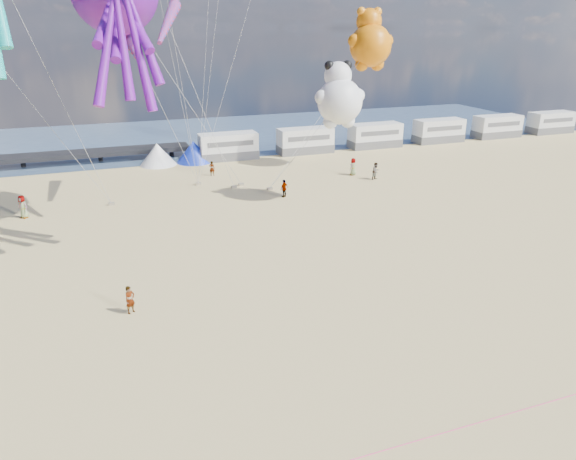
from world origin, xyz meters
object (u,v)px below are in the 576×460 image
object	(u,v)px
beachgoer_0	(353,167)
beachgoer_1	(376,171)
motorhome_0	(228,146)
motorhome_4	(497,126)
standing_person	(130,300)
beachgoer_5	(212,168)
motorhome_3	(439,131)
sandbag_b	(241,184)
motorhome_5	(551,122)
tent_white	(158,154)
motorhome_2	(375,135)
motorhome_1	(305,141)
sandbag_c	(270,189)
sandbag_d	(234,187)
beachgoer_6	(23,207)
windsock_right	(135,51)
sandbag_a	(112,204)
beachgoer_3	(284,188)
sandbag_e	(198,184)
kite_panda	(340,101)
windsock_mid	(168,23)
tent_blue	(194,152)
kite_teddy_orange	(370,46)

from	to	relation	value
beachgoer_0	beachgoer_1	bearing A→B (deg)	93.08
motorhome_0	motorhome_4	size ratio (longest dim) A/B	1.00
standing_person	beachgoer_5	distance (m)	27.31
motorhome_3	sandbag_b	world-z (taller)	motorhome_3
motorhome_5	tent_white	xyz separation A→B (m)	(-55.50, 0.00, -0.30)
motorhome_2	motorhome_0	bearing A→B (deg)	180.00
motorhome_1	sandbag_c	size ratio (longest dim) A/B	13.20
motorhome_4	sandbag_d	distance (m)	41.87
motorhome_3	beachgoer_6	bearing A→B (deg)	-164.12
motorhome_5	windsock_right	xyz separation A→B (m)	(-58.03, -18.05, 11.17)
motorhome_4	sandbag_a	distance (m)	52.99
beachgoer_3	motorhome_4	bearing A→B (deg)	171.62
tent_white	beachgoer_0	xyz separation A→B (m)	(18.44, -11.09, -0.31)
beachgoer_6	sandbag_e	bearing A→B (deg)	59.45
beachgoer_0	beachgoer_3	bearing A→B (deg)	-1.85
kite_panda	sandbag_d	bearing A→B (deg)	117.03
motorhome_4	kite_panda	bearing A→B (deg)	-150.72
motorhome_4	sandbag_e	world-z (taller)	motorhome_4
motorhome_1	sandbag_b	size ratio (longest dim) A/B	13.20
beachgoer_1	sandbag_b	bearing A→B (deg)	149.68
sandbag_e	windsock_right	world-z (taller)	windsock_right
motorhome_2	kite_panda	size ratio (longest dim) A/B	1.04
kite_panda	beachgoer_6	bearing A→B (deg)	149.75
motorhome_1	windsock_mid	world-z (taller)	windsock_mid
beachgoer_0	sandbag_d	xyz separation A→B (m)	(-12.68, -0.35, -0.78)
tent_blue	sandbag_d	size ratio (longest dim) A/B	8.00
kite_teddy_orange	windsock_mid	distance (m)	21.03
standing_person	motorhome_0	bearing A→B (deg)	33.50
sandbag_b	sandbag_a	bearing A→B (deg)	-170.62
sandbag_b	sandbag_c	xyz separation A→B (m)	(2.16, -2.29, 0.00)
standing_person	kite_teddy_orange	bearing A→B (deg)	7.33
standing_person	sandbag_d	distance (m)	23.18
kite_panda	kite_teddy_orange	distance (m)	12.71
motorhome_5	sandbag_b	distance (m)	50.11
beachgoer_0	beachgoer_5	world-z (taller)	beachgoer_0
tent_blue	sandbag_b	distance (m)	11.22
kite_teddy_orange	beachgoer_1	bearing A→B (deg)	-91.61
standing_person	beachgoer_0	distance (m)	31.40
beachgoer_6	standing_person	bearing A→B (deg)	-26.38
motorhome_3	kite_teddy_orange	bearing A→B (deg)	-150.19
motorhome_1	kite_teddy_orange	world-z (taller)	kite_teddy_orange
beachgoer_0	beachgoer_6	bearing A→B (deg)	-23.57
motorhome_2	windsock_right	distance (m)	36.37
sandbag_a	sandbag_d	distance (m)	11.23
tent_blue	beachgoer_6	bearing A→B (deg)	-139.29
motorhome_4	motorhome_5	distance (m)	9.50
motorhome_1	standing_person	size ratio (longest dim) A/B	4.23
motorhome_5	beachgoer_1	bearing A→B (deg)	-159.49
beachgoer_3	beachgoer_5	world-z (taller)	beachgoer_3
beachgoer_6	sandbag_b	size ratio (longest dim) A/B	3.74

